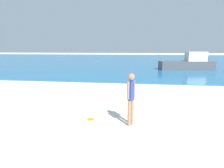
# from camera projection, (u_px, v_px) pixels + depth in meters

# --- Properties ---
(water) EXTENTS (160.00, 60.00, 0.06)m
(water) POSITION_uv_depth(u_px,v_px,m) (134.00, 59.00, 42.01)
(water) COLOR #1E6B9E
(water) RESTS_ON ground
(person_standing) EXTENTS (0.23, 0.32, 1.59)m
(person_standing) POSITION_uv_depth(u_px,v_px,m) (131.00, 96.00, 5.72)
(person_standing) COLOR #936B4C
(person_standing) RESTS_ON ground
(frisbee) EXTENTS (0.23, 0.23, 0.03)m
(frisbee) POSITION_uv_depth(u_px,v_px,m) (91.00, 119.00, 6.31)
(frisbee) COLOR orange
(frisbee) RESTS_ON ground
(boat_near) EXTENTS (5.82, 2.65, 1.91)m
(boat_near) POSITION_uv_depth(u_px,v_px,m) (188.00, 63.00, 20.80)
(boat_near) COLOR #4C4C51
(boat_near) RESTS_ON water
(boat_far) EXTENTS (4.37, 2.90, 1.42)m
(boat_far) POSITION_uv_depth(u_px,v_px,m) (196.00, 57.00, 38.25)
(boat_far) COLOR navy
(boat_far) RESTS_ON water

